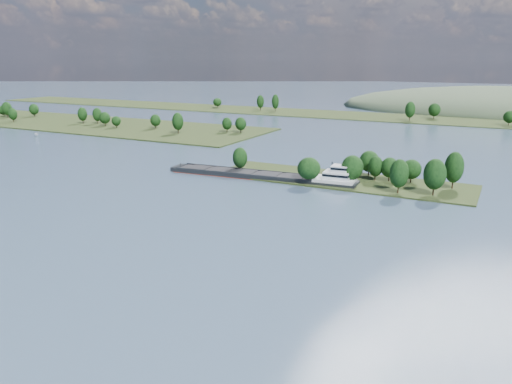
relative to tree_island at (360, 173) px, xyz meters
The scene contains 6 objects.
ground 59.58m from the tree_island, 97.29° to the right, with size 1800.00×1800.00×0.00m, color #374C5F.
tree_island is the anchor object (origin of this frame).
left_bank 249.69m from the tree_island, 161.07° to the left, with size 300.00×80.00×14.69m.
back_shoreline 220.70m from the tree_island, 89.89° to the left, with size 900.00×60.00×16.23m.
cargo_barge 33.75m from the tree_island, 165.16° to the right, with size 79.09×15.41×10.63m.
motorboat 210.80m from the tree_island, behind, with size 1.99×5.29×2.04m, color silver.
Camera 1 is at (56.83, -4.27, 46.87)m, focal length 35.00 mm.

